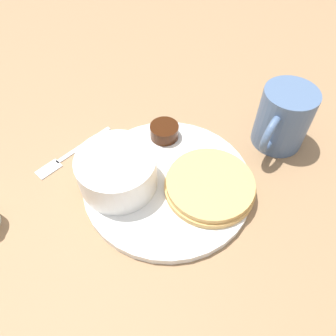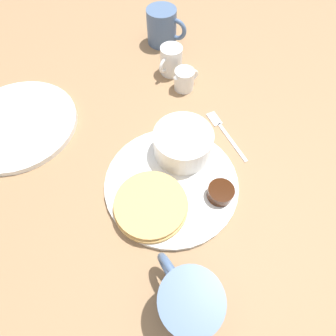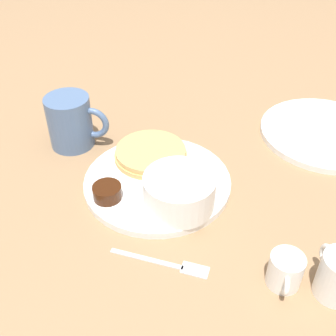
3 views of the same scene
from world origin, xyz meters
name	(u,v)px [view 3 (image 3 of 3)]	position (x,y,z in m)	size (l,w,h in m)	color
ground_plane	(157,185)	(0.00, 0.00, 0.00)	(4.00, 4.00, 0.00)	#93704C
plate	(157,182)	(0.00, 0.00, 0.01)	(0.25, 0.25, 0.01)	white
pancake_stack	(151,153)	(0.01, 0.06, 0.02)	(0.13, 0.13, 0.02)	tan
bowl	(179,191)	(0.02, -0.07, 0.04)	(0.11, 0.11, 0.05)	white
syrup_cup	(107,192)	(-0.09, -0.02, 0.02)	(0.05, 0.05, 0.02)	#38190A
butter_ramekin	(178,209)	(0.01, -0.09, 0.03)	(0.04, 0.04, 0.04)	white
coffee_mug	(71,122)	(-0.12, 0.16, 0.05)	(0.11, 0.08, 0.10)	slate
creamer_pitcher_near	(285,270)	(0.10, -0.24, 0.02)	(0.05, 0.06, 0.05)	white
fork	(169,264)	(-0.03, -0.17, 0.00)	(0.12, 0.09, 0.00)	silver
far_plate	(325,133)	(0.35, 0.04, 0.01)	(0.25, 0.25, 0.01)	white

